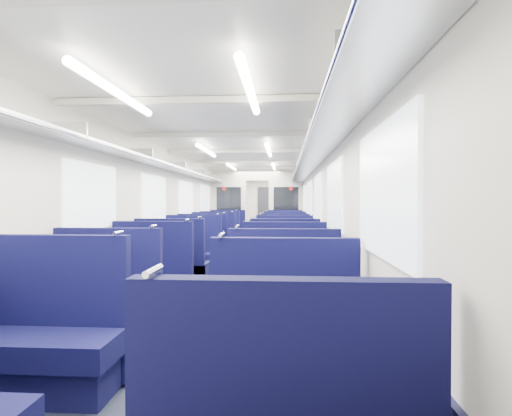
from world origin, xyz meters
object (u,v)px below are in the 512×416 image
at_px(seat_17, 284,241).
at_px(seat_18, 227,236).
at_px(seat_19, 284,237).
at_px(seat_4, 115,304).
at_px(end_door, 266,209).
at_px(seat_10, 192,257).
at_px(seat_12, 204,250).
at_px(seat_9, 284,270).
at_px(seat_7, 284,286).
at_px(seat_15, 284,245).
at_px(seat_11, 284,258).
at_px(seat_3, 284,355).
at_px(seat_5, 284,307).
at_px(seat_14, 212,245).
at_px(seat_8, 172,269).
at_px(seat_16, 221,240).
at_px(bulkhead, 257,206).
at_px(seat_2, 52,343).
at_px(seat_6, 150,283).

height_order(seat_17, seat_18, same).
bearing_deg(seat_19, seat_4, -101.71).
height_order(seat_4, seat_19, same).
height_order(end_door, seat_4, end_door).
bearing_deg(seat_10, seat_12, 90.00).
xyz_separation_m(seat_9, seat_19, (0.00, 5.80, 0.00)).
distance_m(seat_7, seat_15, 4.76).
bearing_deg(seat_4, seat_19, 78.29).
xyz_separation_m(end_door, seat_11, (0.83, -11.37, -0.65)).
xyz_separation_m(seat_9, seat_18, (-1.66, 5.84, 0.00)).
bearing_deg(seat_11, seat_19, 90.00).
xyz_separation_m(seat_3, seat_15, (0.00, 7.01, 0.00)).
xyz_separation_m(seat_11, seat_19, (0.00, 4.53, 0.00)).
bearing_deg(seat_10, seat_4, -90.00).
relative_size(seat_12, seat_17, 1.00).
height_order(seat_4, seat_5, same).
relative_size(seat_4, seat_19, 1.00).
distance_m(seat_14, seat_19, 2.94).
distance_m(seat_4, seat_18, 8.05).
distance_m(seat_15, seat_17, 0.99).
height_order(seat_8, seat_18, same).
bearing_deg(seat_15, seat_19, 90.00).
xyz_separation_m(seat_14, seat_17, (1.66, 1.19, 0.00)).
bearing_deg(seat_11, seat_16, 116.45).
xyz_separation_m(seat_14, seat_18, (0.00, 2.46, 0.00)).
relative_size(seat_11, seat_15, 1.00).
height_order(bulkhead, seat_9, bulkhead).
bearing_deg(end_door, seat_7, -86.57).
bearing_deg(seat_14, seat_17, 35.58).
bearing_deg(seat_19, seat_8, -105.73).
bearing_deg(seat_18, seat_19, -1.24).
bearing_deg(seat_8, seat_10, 90.00).
bearing_deg(seat_19, seat_2, -100.31).
bearing_deg(end_door, seat_2, -92.98).
xyz_separation_m(seat_3, seat_9, (0.00, 3.44, 0.00)).
relative_size(seat_2, seat_5, 1.00).
distance_m(seat_9, seat_17, 4.57).
height_order(seat_7, seat_15, same).
height_order(bulkhead, seat_16, bulkhead).
bearing_deg(seat_18, seat_14, -90.00).
bearing_deg(seat_16, seat_5, -76.31).
xyz_separation_m(seat_9, seat_10, (-1.66, 1.27, 0.00)).
relative_size(seat_14, seat_16, 1.00).
height_order(seat_7, seat_16, same).
distance_m(seat_6, seat_16, 5.75).
bearing_deg(seat_2, seat_12, 90.00).
bearing_deg(seat_2, seat_18, 90.00).
distance_m(bulkhead, seat_15, 3.27).
bearing_deg(seat_10, seat_6, -90.00).
bearing_deg(seat_15, seat_8, -114.38).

